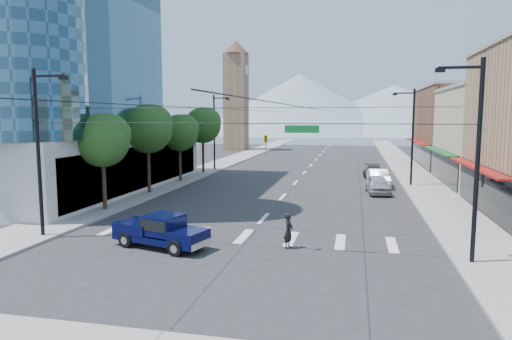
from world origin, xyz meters
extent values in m
plane|color=#28282B|center=(0.00, 0.00, 0.00)|extent=(160.00, 160.00, 0.00)
cube|color=gray|center=(-12.00, 40.00, 0.07)|extent=(4.00, 120.00, 0.15)
cube|color=gray|center=(12.00, 40.00, 0.07)|extent=(4.00, 120.00, 0.15)
cube|color=#B7B7B2|center=(-26.50, 14.00, 2.50)|extent=(29.00, 26.00, 5.00)
cube|color=brown|center=(20.00, 40.00, 5.00)|extent=(12.00, 18.00, 10.00)
cube|color=#8C6B4C|center=(-16.50, 62.00, 9.00)|extent=(4.00, 4.00, 18.00)
cone|color=brown|center=(-16.50, 62.00, 19.20)|extent=(4.80, 4.80, 2.40)
cone|color=gray|center=(-15.00, 150.00, 11.00)|extent=(80.00, 80.00, 22.00)
cone|color=gray|center=(20.00, 160.00, 9.00)|extent=(90.00, 90.00, 18.00)
cylinder|color=black|center=(-11.20, 6.00, 2.27)|extent=(0.28, 0.28, 4.55)
sphere|color=#1C4617|center=(-11.20, 6.00, 4.88)|extent=(3.64, 3.64, 3.64)
sphere|color=#1C4617|center=(-10.80, 6.30, 5.28)|extent=(2.86, 2.86, 2.86)
cylinder|color=black|center=(-11.20, 13.00, 2.55)|extent=(0.28, 0.28, 5.11)
sphere|color=#1C4617|center=(-11.20, 13.00, 5.47)|extent=(4.09, 4.09, 4.09)
sphere|color=#1C4617|center=(-10.80, 13.30, 5.88)|extent=(3.21, 3.21, 3.21)
cylinder|color=black|center=(-11.20, 20.00, 2.27)|extent=(0.28, 0.28, 4.55)
sphere|color=#1C4617|center=(-11.20, 20.00, 4.88)|extent=(3.64, 3.64, 3.64)
sphere|color=#1C4617|center=(-10.80, 20.30, 5.28)|extent=(2.86, 2.86, 2.86)
cylinder|color=black|center=(-11.20, 27.00, 2.55)|extent=(0.28, 0.28, 5.11)
sphere|color=#1C4617|center=(-11.20, 27.00, 5.47)|extent=(4.09, 4.09, 4.09)
sphere|color=#1C4617|center=(-10.80, 27.30, 5.88)|extent=(3.21, 3.21, 3.21)
cylinder|color=black|center=(-10.80, -1.00, 4.50)|extent=(0.20, 0.20, 9.00)
cylinder|color=black|center=(10.80, -1.00, 4.50)|extent=(0.20, 0.20, 9.00)
cylinder|color=black|center=(0.00, -1.00, 6.20)|extent=(21.60, 0.04, 0.04)
imported|color=gold|center=(1.50, -1.00, 5.15)|extent=(0.16, 0.20, 1.00)
cube|color=#0C6626|center=(3.20, -1.00, 5.95)|extent=(1.60, 0.06, 0.35)
cylinder|color=black|center=(-10.80, 30.00, 4.50)|extent=(0.20, 0.20, 9.00)
cube|color=black|center=(-9.90, 30.00, 8.60)|extent=(1.80, 0.12, 0.12)
cube|color=black|center=(-9.10, 30.00, 8.50)|extent=(0.40, 0.25, 0.18)
cylinder|color=black|center=(10.80, 22.00, 4.50)|extent=(0.20, 0.20, 9.00)
cube|color=black|center=(9.90, 22.00, 8.60)|extent=(1.80, 0.12, 0.12)
cube|color=black|center=(9.10, 22.00, 8.50)|extent=(0.40, 0.25, 0.18)
cube|color=#070B39|center=(-3.76, -1.37, 0.49)|extent=(5.18, 3.03, 0.31)
cube|color=#070B39|center=(-2.10, -1.84, 0.84)|extent=(1.82, 2.01, 0.49)
cube|color=#070B39|center=(-3.59, -1.42, 1.20)|extent=(2.07, 2.04, 0.98)
cube|color=black|center=(-3.59, -1.42, 1.29)|extent=(1.90, 2.01, 0.53)
cube|color=#070B39|center=(-5.13, -0.99, 0.89)|extent=(2.45, 2.26, 0.58)
cube|color=silver|center=(-1.42, -2.03, 0.49)|extent=(0.56, 1.65, 0.31)
cube|color=silver|center=(-6.11, -0.71, 0.49)|extent=(0.56, 1.65, 0.27)
cylinder|color=black|center=(-2.50, -2.60, 0.37)|extent=(0.79, 0.46, 0.75)
cylinder|color=black|center=(-2.04, -0.98, 0.37)|extent=(0.79, 0.46, 0.75)
cylinder|color=black|center=(-5.49, -1.76, 0.37)|extent=(0.79, 0.46, 0.75)
cylinder|color=black|center=(-5.03, -0.14, 0.37)|extent=(0.79, 0.46, 0.75)
imported|color=black|center=(2.50, -0.16, 0.88)|extent=(0.56, 0.72, 1.76)
imported|color=#ACADB1|center=(7.60, 17.31, 0.77)|extent=(2.22, 4.66, 1.54)
imported|color=silver|center=(7.83, 21.27, 0.80)|extent=(2.07, 4.96, 1.59)
imported|color=#292A2B|center=(7.60, 26.37, 0.70)|extent=(2.23, 4.90, 1.39)
camera|label=1|loc=(5.61, -22.10, 6.58)|focal=32.00mm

